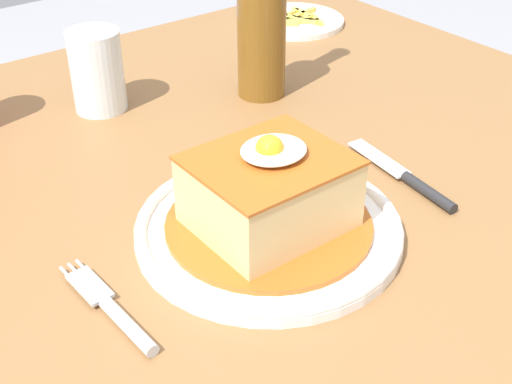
{
  "coord_description": "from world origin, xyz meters",
  "views": [
    {
      "loc": [
        -0.37,
        -0.52,
        1.15
      ],
      "look_at": [
        -0.03,
        -0.07,
        0.78
      ],
      "focal_mm": 48.69,
      "sensor_mm": 36.0,
      "label": 1
    }
  ],
  "objects": [
    {
      "name": "dining_table",
      "position": [
        0.0,
        0.0,
        0.63
      ],
      "size": [
        1.11,
        0.96,
        0.74
      ],
      "color": "olive",
      "rests_on": "ground_plane"
    },
    {
      "name": "side_plate_fries",
      "position": [
        0.38,
        0.35,
        0.75
      ],
      "size": [
        0.17,
        0.17,
        0.02
      ],
      "color": "white",
      "rests_on": "dining_table"
    },
    {
      "name": "sandwich_meal",
      "position": [
        -0.03,
        -0.09,
        0.79
      ],
      "size": [
        0.2,
        0.2,
        0.1
      ],
      "color": "#B75B1E",
      "rests_on": "main_plate"
    },
    {
      "name": "drinking_glass",
      "position": [
        -0.03,
        0.26,
        0.79
      ],
      "size": [
        0.07,
        0.07,
        0.1
      ],
      "color": "gold",
      "rests_on": "dining_table"
    },
    {
      "name": "main_plate",
      "position": [
        -0.03,
        -0.09,
        0.75
      ],
      "size": [
        0.26,
        0.26,
        0.02
      ],
      "color": "white",
      "rests_on": "dining_table"
    },
    {
      "name": "fork",
      "position": [
        -0.2,
        -0.11,
        0.75
      ],
      "size": [
        0.02,
        0.14,
        0.01
      ],
      "color": "silver",
      "rests_on": "dining_table"
    },
    {
      "name": "beer_bottle_amber",
      "position": [
        0.17,
        0.16,
        0.84
      ],
      "size": [
        0.06,
        0.06,
        0.27
      ],
      "color": "brown",
      "rests_on": "dining_table"
    },
    {
      "name": "knife",
      "position": [
        0.15,
        -0.12,
        0.75
      ],
      "size": [
        0.04,
        0.17,
        0.01
      ],
      "color": "#262628",
      "rests_on": "dining_table"
    }
  ]
}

